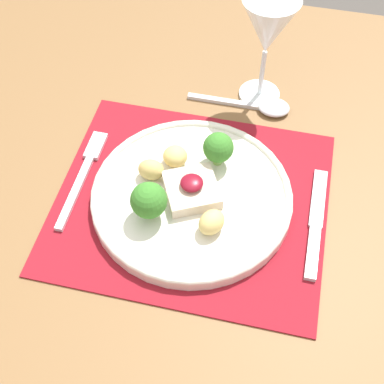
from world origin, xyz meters
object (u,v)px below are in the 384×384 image
(wine_glass_near, at_px, (268,30))
(fork, at_px, (84,171))
(dinner_plate, at_px, (190,193))
(spoon, at_px, (264,106))
(knife, at_px, (315,229))

(wine_glass_near, bearing_deg, fork, -135.50)
(dinner_plate, distance_m, wine_glass_near, 0.28)
(fork, bearing_deg, spoon, 37.99)
(dinner_plate, distance_m, knife, 0.19)
(dinner_plate, xyz_separation_m, wine_glass_near, (0.07, 0.25, 0.12))
(spoon, bearing_deg, dinner_plate, -110.08)
(fork, distance_m, spoon, 0.32)
(fork, relative_size, spoon, 1.08)
(wine_glass_near, bearing_deg, dinner_plate, -105.00)
(dinner_plate, relative_size, fork, 1.55)
(knife, distance_m, wine_glass_near, 0.32)
(fork, height_order, knife, knife)
(spoon, height_order, wine_glass_near, wine_glass_near)
(fork, bearing_deg, wine_glass_near, 43.67)
(spoon, relative_size, wine_glass_near, 0.93)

